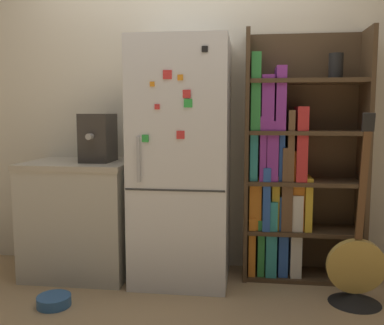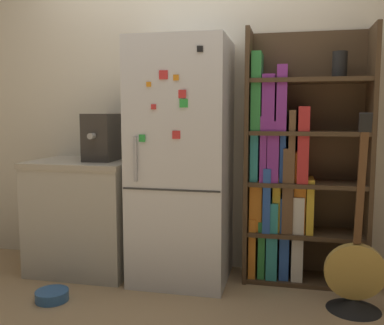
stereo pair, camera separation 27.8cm
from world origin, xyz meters
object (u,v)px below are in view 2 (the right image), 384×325
(refrigerator, at_px, (182,162))
(bookshelf, at_px, (291,172))
(guitar, at_px, (355,283))
(espresso_machine, at_px, (102,137))
(pet_bowl, at_px, (52,295))

(refrigerator, relative_size, bookshelf, 0.96)
(bookshelf, bearing_deg, guitar, -47.69)
(refrigerator, xyz_separation_m, espresso_machine, (-0.63, 0.02, 0.17))
(espresso_machine, height_order, pet_bowl, espresso_machine)
(espresso_machine, bearing_deg, pet_bowl, -99.90)
(refrigerator, bearing_deg, bookshelf, 11.64)
(bookshelf, xyz_separation_m, guitar, (0.40, -0.44, -0.63))
(pet_bowl, bearing_deg, refrigerator, 37.79)
(bookshelf, height_order, pet_bowl, bookshelf)
(refrigerator, distance_m, pet_bowl, 1.25)
(refrigerator, distance_m, bookshelf, 0.79)
(bookshelf, relative_size, guitar, 1.48)
(bookshelf, relative_size, pet_bowl, 8.36)
(guitar, bearing_deg, espresso_machine, 170.41)
(guitar, xyz_separation_m, pet_bowl, (-1.92, -0.29, -0.14))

